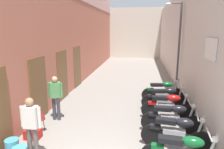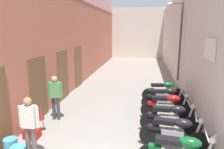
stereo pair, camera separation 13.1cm
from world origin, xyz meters
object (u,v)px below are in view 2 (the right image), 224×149
at_px(motorcycle_fifth, 166,98).
at_px(pedestrian_by_doorway, 29,123).
at_px(pedestrian_mid_alley, 55,95).
at_px(motorcycle_sixth, 164,91).
at_px(water_jug_near_door, 11,146).
at_px(street_lamp, 178,41).
at_px(umbrella_leaning, 40,111).
at_px(motorcycle_second, 175,132).
at_px(motorcycle_third, 171,118).
at_px(motorcycle_fourth, 168,106).
at_px(plastic_crate, 32,133).

bearing_deg(motorcycle_fifth, pedestrian_by_doorway, -133.66).
bearing_deg(pedestrian_mid_alley, motorcycle_sixth, 32.31).
distance_m(water_jug_near_door, street_lamp, 8.15).
xyz_separation_m(motorcycle_sixth, umbrella_leaning, (-3.95, -3.41, 0.18)).
relative_size(motorcycle_sixth, pedestrian_mid_alley, 1.17).
height_order(motorcycle_second, motorcycle_third, same).
height_order(motorcycle_fifth, pedestrian_mid_alley, pedestrian_mid_alley).
bearing_deg(pedestrian_by_doorway, motorcycle_fifth, 46.34).
bearing_deg(pedestrian_by_doorway, umbrella_leaning, 108.01).
height_order(motorcycle_fourth, plastic_crate, motorcycle_fourth).
relative_size(motorcycle_fifth, pedestrian_by_doorway, 1.18).
height_order(motorcycle_third, motorcycle_fourth, same).
relative_size(motorcycle_second, umbrella_leaning, 1.90).
bearing_deg(umbrella_leaning, motorcycle_second, -4.77).
relative_size(pedestrian_mid_alley, street_lamp, 0.36).
distance_m(pedestrian_by_doorway, pedestrian_mid_alley, 2.23).
xyz_separation_m(water_jug_near_door, plastic_crate, (0.10, 0.83, -0.07)).
distance_m(motorcycle_fourth, street_lamp, 3.97).
distance_m(pedestrian_by_doorway, plastic_crate, 1.28).
distance_m(motorcycle_third, plastic_crate, 4.17).
bearing_deg(motorcycle_second, motorcycle_fourth, 90.00).
xyz_separation_m(motorcycle_fourth, water_jug_near_door, (-4.15, -2.80, -0.29)).
height_order(motorcycle_sixth, pedestrian_mid_alley, pedestrian_mid_alley).
bearing_deg(motorcycle_sixth, pedestrian_mid_alley, -147.69).
distance_m(motorcycle_third, motorcycle_fifth, 1.88).
height_order(motorcycle_second, water_jug_near_door, motorcycle_second).
bearing_deg(umbrella_leaning, motorcycle_sixth, 40.81).
height_order(plastic_crate, umbrella_leaning, umbrella_leaning).
bearing_deg(umbrella_leaning, motorcycle_fifth, 31.98).
xyz_separation_m(pedestrian_by_doorway, pedestrian_mid_alley, (-0.33, 2.21, 0.00)).
relative_size(pedestrian_by_doorway, pedestrian_mid_alley, 1.00).
bearing_deg(pedestrian_mid_alley, street_lamp, 40.88).
relative_size(motorcycle_third, pedestrian_mid_alley, 1.18).
bearing_deg(pedestrian_mid_alley, motorcycle_second, -18.42).
relative_size(pedestrian_mid_alley, water_jug_near_door, 3.74).
bearing_deg(plastic_crate, motorcycle_third, 13.24).
distance_m(motorcycle_fourth, water_jug_near_door, 5.01).
bearing_deg(motorcycle_third, motorcycle_sixth, 90.00).
bearing_deg(plastic_crate, motorcycle_fifth, 34.99).
height_order(motorcycle_fourth, umbrella_leaning, motorcycle_fourth).
distance_m(pedestrian_mid_alley, street_lamp, 6.26).
height_order(motorcycle_third, motorcycle_fifth, same).
bearing_deg(pedestrian_by_doorway, motorcycle_fourth, 38.79).
relative_size(motorcycle_second, motorcycle_fifth, 0.99).
distance_m(umbrella_leaning, street_lamp, 7.02).
xyz_separation_m(motorcycle_sixth, street_lamp, (0.69, 1.51, 2.07)).
bearing_deg(pedestrian_by_doorway, motorcycle_sixth, 52.73).
relative_size(motorcycle_sixth, umbrella_leaning, 1.91).
height_order(motorcycle_sixth, plastic_crate, motorcycle_sixth).
bearing_deg(motorcycle_sixth, water_jug_near_door, -131.99).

